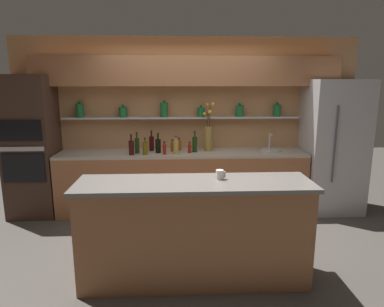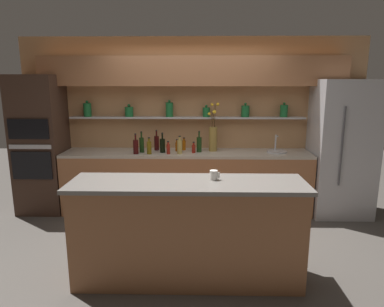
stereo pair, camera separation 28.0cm
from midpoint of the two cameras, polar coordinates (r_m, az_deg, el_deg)
name	(u,v)px [view 2 (the right image)]	position (r m, az deg, el deg)	size (l,w,h in m)	color
ground_plane	(190,249)	(4.21, 1.58, -15.65)	(12.00, 12.00, 0.00)	#4C4742
back_wall_unit	(192,108)	(5.27, 1.58, 7.63)	(5.20, 0.44, 2.60)	tan
back_counter_unit	(187,182)	(5.19, 0.66, -4.71)	(3.65, 0.62, 0.92)	#99603D
island_counter	(188,231)	(3.43, 1.69, -12.87)	(2.26, 0.61, 1.02)	#99603D
refrigerator	(342,149)	(5.49, 25.02, 0.75)	(0.83, 0.73, 1.98)	#B7B7BC
oven_tower	(41,145)	(5.52, -22.61, 1.36)	(0.67, 0.64, 2.04)	#3D281E
flower_vase	(213,137)	(5.12, 5.10, 2.79)	(0.17, 0.15, 0.72)	olive
sink_fixture	(277,151)	(5.24, 15.42, 0.47)	(0.29, 0.29, 0.25)	#B7B7BC
bottle_sauce_0	(194,148)	(5.00, 1.87, 0.86)	(0.05, 0.05, 0.16)	maroon
bottle_spirit_1	(180,146)	(4.93, -0.44, 1.18)	(0.07, 0.07, 0.26)	tan
bottle_sauce_2	(177,146)	(5.12, -0.94, 1.22)	(0.05, 0.05, 0.18)	#9E4C0A
bottle_wine_3	(199,144)	(5.06, 2.78, 1.56)	(0.07, 0.07, 0.31)	#193814
bottle_wine_4	(162,145)	(5.03, -3.36, 1.38)	(0.08, 0.08, 0.29)	black
bottle_wine_5	(142,145)	(5.06, -6.83, 1.49)	(0.07, 0.07, 0.31)	#193814
bottle_sauce_6	(184,145)	(5.18, 0.20, 1.43)	(0.06, 0.06, 0.20)	#9E4C0A
bottle_sauce_7	(168,149)	(4.91, -2.36, 0.81)	(0.05, 0.05, 0.19)	maroon
bottle_wine_8	(157,143)	(5.20, -4.39, 1.80)	(0.07, 0.07, 0.31)	#380C0C
bottle_oil_9	(149,147)	(4.93, -5.55, 0.99)	(0.07, 0.07, 0.24)	brown
bottle_wine_10	(136,147)	(4.96, -7.77, 1.15)	(0.07, 0.07, 0.30)	#380C0C
coffee_mug	(214,175)	(3.32, 6.08, -3.62)	(0.10, 0.08, 0.09)	silver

